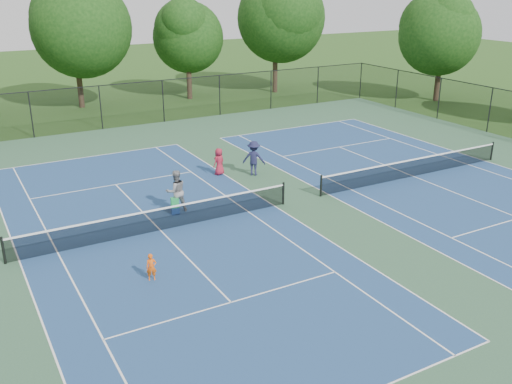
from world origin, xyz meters
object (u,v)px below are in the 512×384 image
tree_back_b (73,22)px  instructor (176,191)px  tree_side_e (443,30)px  bystander_b (254,158)px  ball_hopper (175,203)px  ball_crate (175,210)px  child_player (151,267)px  tree_back_c (187,33)px  bystander_c (219,162)px  tree_back_d (276,14)px

tree_back_b → instructor: bearing=-93.8°
tree_side_e → bystander_b: 25.58m
ball_hopper → ball_crate: bearing=0.0°
child_player → instructor: 6.19m
tree_back_b → tree_side_e: size_ratio=1.13×
tree_back_c → child_player: size_ratio=8.58×
bystander_c → ball_hopper: size_ratio=3.38×
tree_back_d → bystander_c: tree_back_d is taller
tree_back_b → ball_hopper: tree_back_b is taller
bystander_b → bystander_c: bystander_b is taller
tree_back_d → ball_hopper: bearing=-129.7°
tree_back_b → child_player: 30.73m
tree_back_b → ball_crate: 25.51m
child_player → ball_hopper: 5.90m
tree_side_e → ball_hopper: 31.88m
tree_back_b → ball_hopper: 25.42m
tree_back_d → bystander_c: size_ratio=7.22×
bystander_b → ball_crate: bystander_b is taller
bystander_b → tree_side_e: bearing=-118.4°
child_player → bystander_c: (6.96, 9.05, 0.23)m
child_player → bystander_c: bystander_c is taller
tree_back_d → ball_hopper: (-18.79, -22.62, -6.30)m
bystander_b → bystander_c: (-1.56, 0.95, -0.20)m
child_player → tree_back_d: bearing=67.5°
tree_side_e → bystander_c: tree_side_e is taller
tree_back_b → instructor: size_ratio=5.21×
tree_side_e → instructor: size_ratio=4.61×
ball_crate → ball_hopper: bearing=0.0°
tree_side_e → ball_crate: tree_side_e is taller
tree_back_b → bystander_b: size_ratio=5.44×
bystander_b → bystander_c: 1.84m
tree_back_b → tree_side_e: bearing=-24.0°
tree_back_c → tree_side_e: tree_side_e is taller
bystander_b → tree_back_d: bearing=-84.8°
tree_side_e → ball_hopper: tree_side_e is taller
tree_back_c → tree_back_d: tree_back_d is taller
instructor → tree_back_b: bearing=-92.3°
bystander_c → instructor: bearing=21.8°
tree_back_b → bystander_b: tree_back_b is taller
tree_back_d → instructor: size_ratio=5.39×
tree_back_c → bystander_c: (-6.74, -19.70, -4.76)m
instructor → bystander_c: bearing=-135.0°
tree_back_b → instructor: (-1.62, -24.39, -5.63)m
tree_back_c → child_player: 32.24m
tree_back_d → instructor: 29.71m
tree_side_e → child_player: (-31.70, -17.75, -5.32)m
tree_side_e → ball_crate: bearing=-156.3°
ball_hopper → tree_back_d: bearing=50.3°
tree_side_e → bystander_c: size_ratio=6.18×
tree_side_e → instructor: (-28.62, -12.39, -4.85)m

